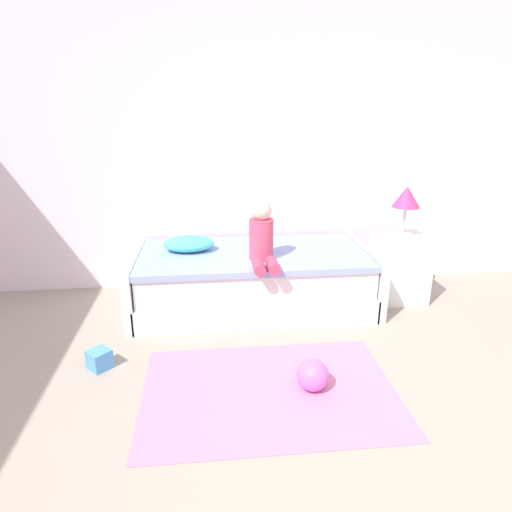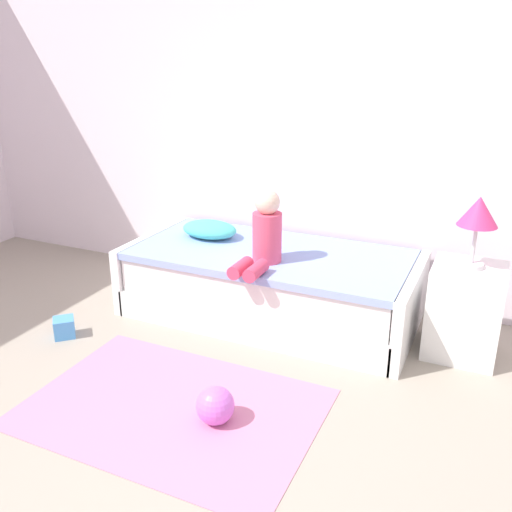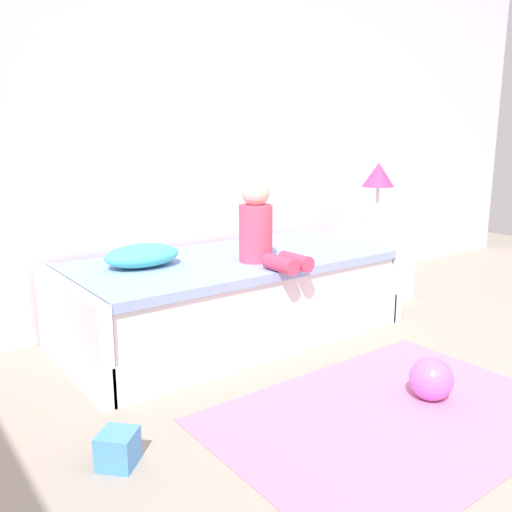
{
  "view_description": "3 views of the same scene",
  "coord_description": "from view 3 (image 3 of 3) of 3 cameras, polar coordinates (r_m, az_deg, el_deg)",
  "views": [
    {
      "loc": [
        -0.73,
        -1.68,
        1.73
      ],
      "look_at": [
        -0.36,
        1.75,
        0.55
      ],
      "focal_mm": 31.3,
      "sensor_mm": 36.0,
      "label": 1
    },
    {
      "loc": [
        1.11,
        -1.44,
        1.86
      ],
      "look_at": [
        -0.36,
        1.75,
        0.55
      ],
      "focal_mm": 38.72,
      "sensor_mm": 36.0,
      "label": 2
    },
    {
      "loc": [
        -2.18,
        -0.67,
        1.21
      ],
      "look_at": [
        -0.36,
        1.75,
        0.55
      ],
      "focal_mm": 37.19,
      "sensor_mm": 36.0,
      "label": 3
    }
  ],
  "objects": [
    {
      "name": "wall_rear",
      "position": [
        3.94,
        -3.39,
        15.76
      ],
      "size": [
        7.2,
        0.1,
        2.9
      ],
      "primitive_type": "cube",
      "color": "white",
      "rests_on": "ground"
    },
    {
      "name": "nightstand",
      "position": [
        4.24,
        12.61,
        -0.4
      ],
      "size": [
        0.44,
        0.44,
        0.6
      ],
      "primitive_type": "cube",
      "color": "white",
      "rests_on": "ground"
    },
    {
      "name": "bed",
      "position": [
        3.37,
        -2.56,
        -4.34
      ],
      "size": [
        2.11,
        1.0,
        0.5
      ],
      "color": "white",
      "rests_on": "ground"
    },
    {
      "name": "pillow",
      "position": [
        3.11,
        -12.16,
        0.06
      ],
      "size": [
        0.44,
        0.3,
        0.13
      ],
      "primitive_type": "ellipsoid",
      "color": "#4CCCBC",
      "rests_on": "bed"
    },
    {
      "name": "toy_ball",
      "position": [
        2.71,
        18.32,
        -12.44
      ],
      "size": [
        0.21,
        0.21,
        0.21
      ],
      "primitive_type": "sphere",
      "color": "#CC66D8",
      "rests_on": "ground"
    },
    {
      "name": "toy_block",
      "position": [
        2.2,
        -14.64,
        -19.42
      ],
      "size": [
        0.19,
        0.19,
        0.14
      ],
      "primitive_type": "cube",
      "rotation": [
        0.0,
        0.0,
        2.33
      ],
      "color": "#4C99E5",
      "rests_on": "ground"
    },
    {
      "name": "table_lamp",
      "position": [
        4.15,
        13.02,
        8.2
      ],
      "size": [
        0.24,
        0.24,
        0.45
      ],
      "color": "silver",
      "rests_on": "nightstand"
    },
    {
      "name": "area_rug",
      "position": [
        2.55,
        14.37,
        -16.25
      ],
      "size": [
        1.6,
        1.1,
        0.01
      ],
      "primitive_type": "cube",
      "color": "pink",
      "rests_on": "ground"
    },
    {
      "name": "child_figure",
      "position": [
        3.12,
        0.51,
        2.97
      ],
      "size": [
        0.2,
        0.51,
        0.5
      ],
      "color": "#E04C6B",
      "rests_on": "bed"
    }
  ]
}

